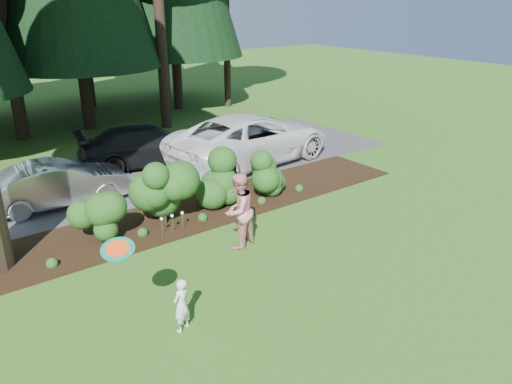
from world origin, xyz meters
The scene contains 11 objects.
ground centered at (0.00, 0.00, 0.00)m, with size 80.00×80.00×0.00m, color #385E1A.
mulch_bed centered at (0.00, 3.25, 0.03)m, with size 16.00×2.50×0.05m, color black.
driveway centered at (0.00, 7.50, 0.01)m, with size 22.00×6.00×0.03m, color #38383A.
shrub_row centered at (0.77, 3.14, 0.81)m, with size 6.53×1.60×1.61m.
lily_cluster centered at (-0.30, 2.40, 0.50)m, with size 0.69×0.09×0.57m.
car_silver_wagon centered at (-2.04, 6.12, 0.70)m, with size 1.41×4.05×1.33m, color silver.
car_white_suv centered at (4.93, 6.00, 0.93)m, with size 2.98×6.46×1.79m, color silver.
car_dark_suv centered at (1.79, 8.08, 0.75)m, with size 2.02×4.98×1.45m, color black.
child centered at (-2.10, -1.30, 0.54)m, with size 0.39×0.26×1.08m, color white.
adult centered at (0.70, 0.81, 0.96)m, with size 0.93×0.73×1.92m, color red.
frisbee centered at (-3.15, -1.22, 2.01)m, with size 0.58×0.55×0.25m.
Camera 1 is at (-5.72, -8.33, 5.87)m, focal length 35.00 mm.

